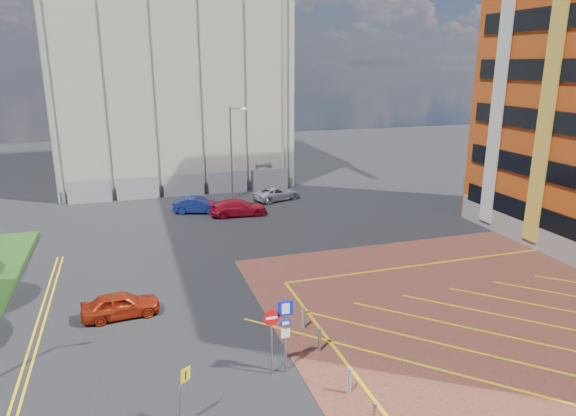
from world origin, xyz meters
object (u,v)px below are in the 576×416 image
car_blue_back (198,205)px  warning_sign (182,391)px  car_silver_back (277,193)px  lamp_back (232,149)px  car_red_back (238,207)px  sign_cluster (280,328)px  car_red_left (121,305)px

car_blue_back → warning_sign: bearing=-170.4°
car_blue_back → car_silver_back: bearing=-56.4°
lamp_back → car_red_back: size_ratio=1.79×
car_blue_back → car_red_back: 3.40m
sign_cluster → car_red_back: (3.04, 21.53, -1.30)m
lamp_back → sign_cluster: 27.38m
car_red_back → car_silver_back: (4.23, 3.64, -0.06)m
car_red_left → car_blue_back: size_ratio=0.94×
car_red_left → car_red_back: (8.89, 14.81, 0.04)m
sign_cluster → car_red_left: bearing=131.0°
lamp_back → car_blue_back: (-3.68, -3.76, -3.73)m
car_red_left → car_blue_back: (5.95, 16.53, 0.02)m
sign_cluster → car_red_back: size_ratio=0.72×
sign_cluster → car_red_left: sign_cluster is taller
lamp_back → car_blue_back: 6.45m
lamp_back → sign_cluster: (-3.78, -27.02, -2.41)m
lamp_back → warning_sign: 30.18m
car_red_left → warning_sign: bearing=-172.3°
warning_sign → car_red_left: warning_sign is taller
sign_cluster → car_blue_back: size_ratio=0.84×
warning_sign → car_red_back: 24.57m
car_blue_back → car_red_back: (2.94, -1.72, 0.02)m
car_red_back → car_red_left: bearing=153.0°
lamp_back → car_red_left: 22.77m
lamp_back → car_red_left: size_ratio=2.23×
warning_sign → car_silver_back: warning_sign is taller
warning_sign → lamp_back: bearing=75.1°
car_red_left → car_red_back: size_ratio=0.80×
car_red_left → lamp_back: bearing=-30.1°
sign_cluster → car_silver_back: size_ratio=0.76×
car_red_left → car_silver_back: car_red_left is taller
warning_sign → car_silver_back: bearing=67.6°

